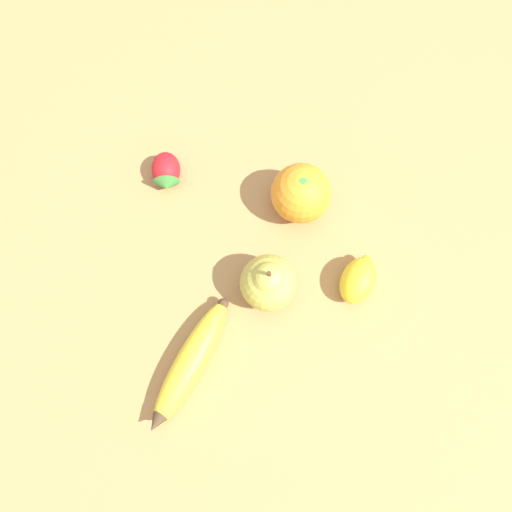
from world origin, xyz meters
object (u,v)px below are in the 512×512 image
at_px(strawberry, 166,172).
at_px(banana, 190,363).
at_px(orange, 301,193).
at_px(pear, 268,282).
at_px(lemon, 358,280).

bearing_deg(strawberry, banana, 4.85).
height_order(banana, orange, orange).
bearing_deg(banana, strawberry, -142.65).
relative_size(banana, strawberry, 2.53).
distance_m(banana, pear, 0.15).
distance_m(orange, strawberry, 0.20).
height_order(pear, strawberry, pear).
xyz_separation_m(banana, pear, (-0.08, 0.13, 0.02)).
height_order(orange, strawberry, orange).
distance_m(pear, lemon, 0.13).
bearing_deg(strawberry, pear, 36.44).
bearing_deg(strawberry, orange, 72.97).
bearing_deg(lemon, orange, -161.95).
xyz_separation_m(pear, lemon, (0.02, 0.12, -0.02)).
height_order(banana, pear, pear).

